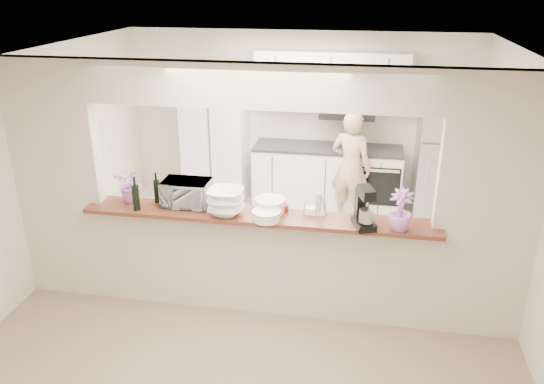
% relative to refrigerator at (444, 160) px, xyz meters
% --- Properties ---
extents(floor, '(6.00, 6.00, 0.00)m').
position_rel_refrigerator_xyz_m(floor, '(-2.05, -2.65, -0.85)').
color(floor, tan).
rests_on(floor, ground).
extents(tile_overlay, '(5.00, 2.90, 0.01)m').
position_rel_refrigerator_xyz_m(tile_overlay, '(-2.05, -1.10, -0.84)').
color(tile_overlay, silver).
rests_on(tile_overlay, floor).
extents(partition, '(5.00, 0.15, 2.50)m').
position_rel_refrigerator_xyz_m(partition, '(-2.05, -2.65, 0.63)').
color(partition, beige).
rests_on(partition, floor).
extents(bar_counter, '(3.40, 0.38, 1.09)m').
position_rel_refrigerator_xyz_m(bar_counter, '(-2.05, -2.65, -0.27)').
color(bar_counter, beige).
rests_on(bar_counter, floor).
extents(kitchen_cabinets, '(3.15, 0.62, 2.25)m').
position_rel_refrigerator_xyz_m(kitchen_cabinets, '(-2.24, 0.07, 0.12)').
color(kitchen_cabinets, white).
rests_on(kitchen_cabinets, floor).
extents(refrigerator, '(0.75, 0.70, 1.70)m').
position_rel_refrigerator_xyz_m(refrigerator, '(0.00, 0.00, 0.00)').
color(refrigerator, '#A8A7AC').
rests_on(refrigerator, floor).
extents(flower_left, '(0.36, 0.32, 0.37)m').
position_rel_refrigerator_xyz_m(flower_left, '(-3.35, -2.60, 0.42)').
color(flower_left, '#DE75CA').
rests_on(flower_left, bar_counter).
extents(wine_bottle_a, '(0.06, 0.06, 0.31)m').
position_rel_refrigerator_xyz_m(wine_bottle_a, '(-3.10, -2.58, 0.36)').
color(wine_bottle_a, black).
rests_on(wine_bottle_a, bar_counter).
extents(wine_bottle_b, '(0.07, 0.07, 0.34)m').
position_rel_refrigerator_xyz_m(wine_bottle_b, '(-3.22, -2.80, 0.37)').
color(wine_bottle_b, black).
rests_on(wine_bottle_b, bar_counter).
extents(toaster_oven, '(0.46, 0.31, 0.26)m').
position_rel_refrigerator_xyz_m(toaster_oven, '(-2.79, -2.60, 0.37)').
color(toaster_oven, '#B2B1B6').
rests_on(toaster_oven, bar_counter).
extents(serving_bowls, '(0.34, 0.34, 0.25)m').
position_rel_refrigerator_xyz_m(serving_bowls, '(-2.35, -2.75, 0.36)').
color(serving_bowls, white).
rests_on(serving_bowls, bar_counter).
extents(plate_stack_a, '(0.29, 0.29, 0.13)m').
position_rel_refrigerator_xyz_m(plate_stack_a, '(-1.95, -2.62, 0.31)').
color(plate_stack_a, white).
rests_on(plate_stack_a, bar_counter).
extents(plate_stack_b, '(0.27, 0.27, 0.09)m').
position_rel_refrigerator_xyz_m(plate_stack_b, '(-1.95, -2.81, 0.29)').
color(plate_stack_b, white).
rests_on(plate_stack_b, bar_counter).
extents(red_bowl, '(0.14, 0.14, 0.07)m').
position_rel_refrigerator_xyz_m(red_bowl, '(-1.85, -2.57, 0.27)').
color(red_bowl, maroon).
rests_on(red_bowl, bar_counter).
extents(tan_bowl, '(0.14, 0.14, 0.06)m').
position_rel_refrigerator_xyz_m(tan_bowl, '(-2.00, -2.57, 0.27)').
color(tan_bowl, beige).
rests_on(tan_bowl, bar_counter).
extents(utensil_caddy, '(0.21, 0.13, 0.20)m').
position_rel_refrigerator_xyz_m(utensil_caddy, '(-1.52, -2.60, 0.32)').
color(utensil_caddy, silver).
rests_on(utensil_caddy, bar_counter).
extents(stand_mixer, '(0.24, 0.30, 0.38)m').
position_rel_refrigerator_xyz_m(stand_mixer, '(-1.07, -2.79, 0.41)').
color(stand_mixer, black).
rests_on(stand_mixer, bar_counter).
extents(flower_right, '(0.24, 0.24, 0.38)m').
position_rel_refrigerator_xyz_m(flower_right, '(-0.75, -2.80, 0.43)').
color(flower_right, '#D070CC').
rests_on(flower_right, bar_counter).
extents(person, '(0.66, 0.55, 1.56)m').
position_rel_refrigerator_xyz_m(person, '(-1.25, -0.35, -0.07)').
color(person, tan).
rests_on(person, floor).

